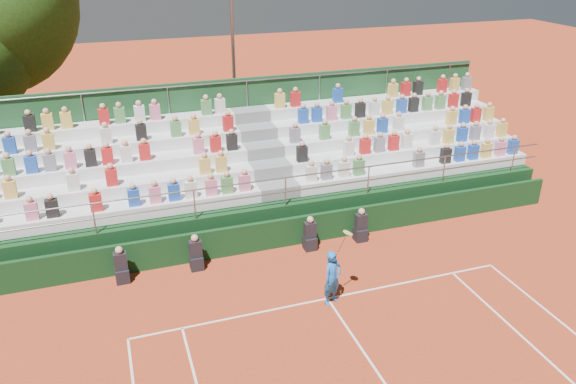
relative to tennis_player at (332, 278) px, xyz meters
name	(u,v)px	position (x,y,z in m)	size (l,w,h in m)	color
ground	(327,299)	(-0.04, 0.19, -0.82)	(90.00, 90.00, 0.00)	#AB3A1C
courtside_wall	(291,231)	(-0.04, 3.39, -0.32)	(20.00, 0.15, 1.00)	black
line_officials	(252,246)	(-1.50, 2.94, -0.34)	(8.13, 0.40, 1.19)	black
grandstand	(263,178)	(-0.03, 6.63, 0.27)	(20.00, 5.20, 4.40)	black
tennis_player	(332,278)	(0.00, 0.00, 0.00)	(0.88, 0.60, 2.22)	blue
floodlight_mast	(233,47)	(0.40, 12.57, 4.03)	(0.60, 0.25, 8.34)	gray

